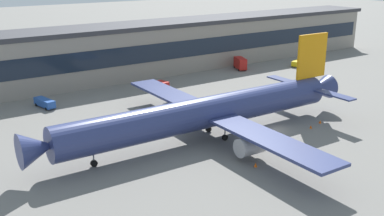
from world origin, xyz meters
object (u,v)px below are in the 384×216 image
Objects in this scene: traffic_cone_0 at (311,127)px; traffic_cone_2 at (320,122)px; follow_me_car at (297,63)px; baggage_tug at (162,84)px; traffic_cone_1 at (282,151)px; belt_loader at (44,102)px; airliner at (208,112)px; stair_truck at (240,63)px; traffic_cone_3 at (256,165)px.

traffic_cone_2 reaches higher than traffic_cone_0.
follow_me_car is at bearing 46.00° from traffic_cone_0.
baggage_tug is 5.58× the size of traffic_cone_2.
traffic_cone_1 is 18.52m from traffic_cone_2.
airliner is at bearing -61.74° from belt_loader.
airliner is at bearing -150.47° from follow_me_car.
traffic_cone_1 is (25.80, -48.93, -0.87)m from belt_loader.
belt_loader is at bearing 118.26° from airliner.
baggage_tug is 43.20m from traffic_cone_0.
stair_truck is 64.28m from traffic_cone_1.
traffic_cone_0 is at bearing 18.69° from traffic_cone_3.
traffic_cone_3 is (-24.81, -8.05, 0.01)m from traffic_cone_2.
airliner is 24.99m from traffic_cone_2.
airliner is 13.84× the size of follow_me_car.
follow_me_car is at bearing 38.44° from traffic_cone_3.
baggage_tug is 6.76× the size of traffic_cone_1.
traffic_cone_3 is at bearing -128.07° from stair_truck.
traffic_cone_3 is at bearing -168.36° from traffic_cone_1.
belt_loader reaches higher than baggage_tug.
traffic_cone_1 is (-4.52, -47.80, -0.80)m from baggage_tug.
baggage_tug is 31.63m from stair_truck.
traffic_cone_0 is at bearing -20.06° from airliner.
follow_me_car reaches higher than traffic_cone_1.
traffic_cone_0 is (-22.15, -47.93, -1.65)m from stair_truck.
airliner reaches higher than follow_me_car.
belt_loader reaches higher than traffic_cone_1.
traffic_cone_0 is 0.91× the size of traffic_cone_3.
follow_me_car is 8.39× the size of traffic_cone_1.
airliner reaches higher than belt_loader.
baggage_tug is at bearing 107.25° from traffic_cone_2.
follow_me_car is 48.39m from baggage_tug.
follow_me_car is 78.73m from belt_loader.
belt_loader is 1.03× the size of stair_truck.
traffic_cone_1 is at bearing -63.51° from airliner.
traffic_cone_0 is 3.99m from traffic_cone_2.
traffic_cone_0 is (8.95, -42.25, -0.76)m from baggage_tug.
belt_loader is 9.64× the size of traffic_cone_2.
baggage_tug is at bearing -169.66° from stair_truck.
traffic_cone_3 is (-7.47, -1.54, 0.07)m from traffic_cone_1.
follow_me_car is 53.40m from traffic_cone_2.
traffic_cone_2 is (43.14, -42.41, -0.81)m from belt_loader.
baggage_tug is at bearing 72.71° from airliner.
belt_loader reaches higher than traffic_cone_2.
traffic_cone_3 reaches higher than traffic_cone_1.
airliner is at bearing 165.17° from traffic_cone_2.
belt_loader is 10.13× the size of traffic_cone_0.
baggage_tug reaches higher than traffic_cone_3.
traffic_cone_1 is (-13.47, -5.55, -0.04)m from traffic_cone_0.
airliner is 9.93× the size of belt_loader.
belt_loader is at bearing -175.76° from stair_truck.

